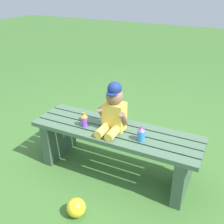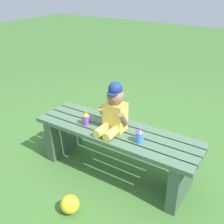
% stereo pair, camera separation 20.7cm
% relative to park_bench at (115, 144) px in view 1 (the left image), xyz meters
% --- Properties ---
extents(ground_plane, '(16.00, 16.00, 0.00)m').
position_rel_park_bench_xyz_m(ground_plane, '(0.00, 0.00, -0.28)').
color(ground_plane, '#3D6B2D').
extents(park_bench, '(1.40, 0.41, 0.42)m').
position_rel_park_bench_xyz_m(park_bench, '(0.00, 0.00, 0.00)').
color(park_bench, '#47664C').
rests_on(park_bench, ground_plane).
extents(child_figure, '(0.23, 0.27, 0.40)m').
position_rel_park_bench_xyz_m(child_figure, '(-0.01, -0.01, 0.32)').
color(child_figure, '#F2C64C').
rests_on(child_figure, park_bench).
extents(sippy_cup_left, '(0.06, 0.06, 0.12)m').
position_rel_park_bench_xyz_m(sippy_cup_left, '(-0.26, -0.06, 0.20)').
color(sippy_cup_left, '#8C4CCC').
rests_on(sippy_cup_left, park_bench).
extents(sippy_cup_right, '(0.06, 0.06, 0.12)m').
position_rel_park_bench_xyz_m(sippy_cup_right, '(0.24, -0.06, 0.20)').
color(sippy_cup_right, '#338CE5').
rests_on(sippy_cup_right, park_bench).
extents(toy_ball, '(0.14, 0.14, 0.14)m').
position_rel_park_bench_xyz_m(toy_ball, '(-0.04, -0.57, -0.21)').
color(toy_ball, yellow).
rests_on(toy_ball, ground_plane).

